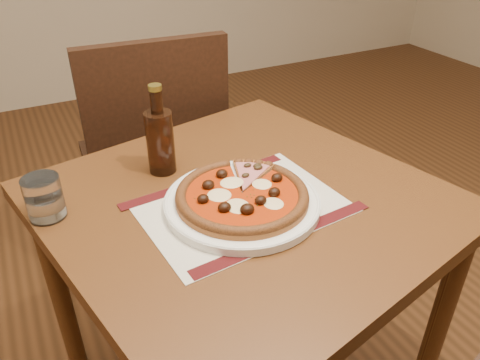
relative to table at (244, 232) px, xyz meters
name	(u,v)px	position (x,y,z in m)	size (l,w,h in m)	color
table	(244,232)	(0.00, 0.00, 0.00)	(0.95, 0.95, 0.75)	#5C3615
chair_far	(154,151)	(-0.01, 0.66, -0.10)	(0.48, 0.48, 0.96)	black
placemat	(242,206)	(-0.02, -0.04, 0.10)	(0.41, 0.30, 0.00)	beige
plate	(242,203)	(-0.02, -0.04, 0.11)	(0.33, 0.33, 0.02)	white
pizza	(242,195)	(-0.02, -0.04, 0.13)	(0.28, 0.28, 0.04)	#9B5B25
ham_slice	(253,172)	(0.04, 0.04, 0.13)	(0.12, 0.13, 0.02)	#9B5B25
water_glass	(44,198)	(-0.39, 0.12, 0.15)	(0.07, 0.07, 0.09)	white
bottle	(160,139)	(-0.12, 0.19, 0.19)	(0.06, 0.06, 0.22)	black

